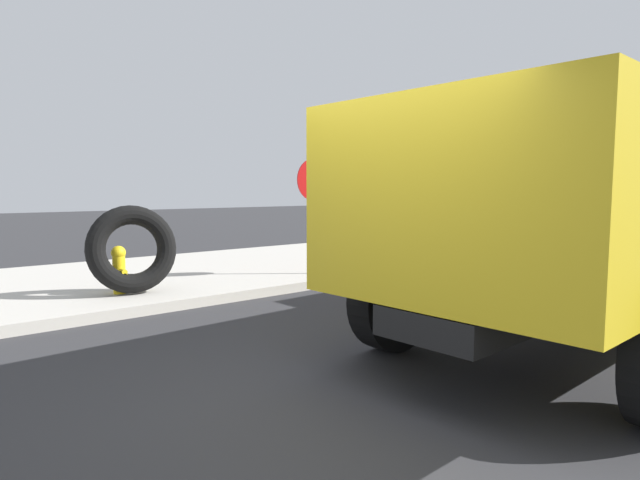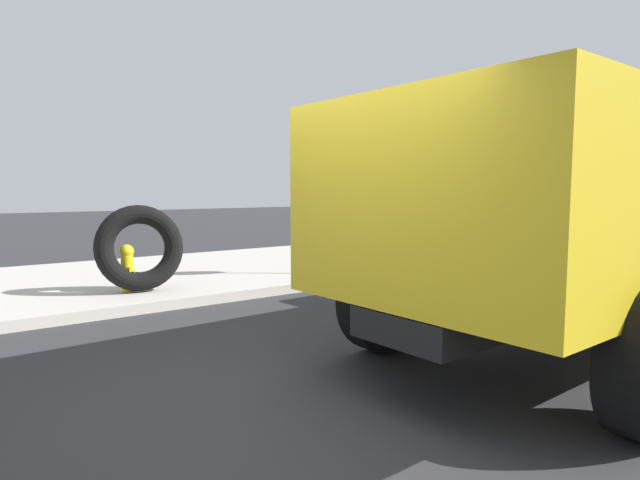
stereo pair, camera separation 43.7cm
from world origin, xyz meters
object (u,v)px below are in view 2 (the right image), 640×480
Objects in this scene: fire_hydrant at (127,266)px; dump_truck_yellow at (620,196)px; loose_tire at (140,248)px; stop_sign at (323,194)px.

dump_truck_yellow is at bearing -53.36° from fire_hydrant.
loose_tire reaches higher than fire_hydrant.
loose_tire is 6.46m from dump_truck_yellow.
fire_hydrant is at bearing 173.01° from stop_sign.
loose_tire is 0.62× the size of stop_sign.
stop_sign reaches higher than loose_tire.
fire_hydrant is at bearing 126.64° from dump_truck_yellow.
loose_tire is at bearing -40.48° from fire_hydrant.
fire_hydrant is at bearing 139.52° from loose_tire.
fire_hydrant is 0.55× the size of loose_tire.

